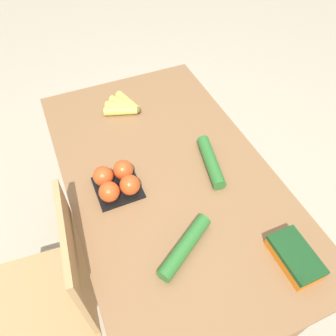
{
  "coord_description": "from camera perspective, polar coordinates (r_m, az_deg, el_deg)",
  "views": [
    {
      "loc": [
        -0.77,
        0.33,
        1.77
      ],
      "look_at": [
        0.0,
        0.0,
        0.79
      ],
      "focal_mm": 35.0,
      "sensor_mm": 36.0,
      "label": 1
    }
  ],
  "objects": [
    {
      "name": "ground_plane",
      "position": [
        1.96,
        0.0,
        -15.04
      ],
      "size": [
        12.0,
        12.0,
        0.0
      ],
      "primitive_type": "plane",
      "color": "#B7A88E"
    },
    {
      "name": "cucumber_far",
      "position": [
        1.11,
        2.94,
        -13.51
      ],
      "size": [
        0.18,
        0.24,
        0.05
      ],
      "color": "#2D702D",
      "rests_on": "dining_table"
    },
    {
      "name": "dining_table",
      "position": [
        1.4,
        0.0,
        -3.62
      ],
      "size": [
        1.37,
        0.79,
        0.76
      ],
      "color": "olive",
      "rests_on": "ground_plane"
    },
    {
      "name": "banana_bunch",
      "position": [
        1.6,
        -7.65,
        10.6
      ],
      "size": [
        0.17,
        0.17,
        0.04
      ],
      "color": "brown",
      "rests_on": "dining_table"
    },
    {
      "name": "carrot_bag",
      "position": [
        1.16,
        21.3,
        -14.12
      ],
      "size": [
        0.18,
        0.11,
        0.05
      ],
      "color": "orange",
      "rests_on": "dining_table"
    },
    {
      "name": "tomato_pack",
      "position": [
        1.25,
        -8.94,
        -2.33
      ],
      "size": [
        0.17,
        0.17,
        0.09
      ],
      "color": "black",
      "rests_on": "dining_table"
    },
    {
      "name": "chair",
      "position": [
        1.45,
        -18.68,
        -19.8
      ],
      "size": [
        0.45,
        0.43,
        0.91
      ],
      "rotation": [
        0.0,
        0.0,
        3.05
      ],
      "color": "tan",
      "rests_on": "ground_plane"
    },
    {
      "name": "cucumber_near",
      "position": [
        1.33,
        7.46,
        1.14
      ],
      "size": [
        0.26,
        0.1,
        0.05
      ],
      "color": "#2D702D",
      "rests_on": "dining_table"
    }
  ]
}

